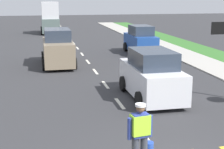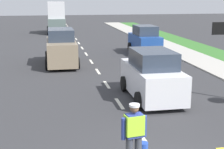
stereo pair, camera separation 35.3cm
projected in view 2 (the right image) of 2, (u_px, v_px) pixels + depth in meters
ground_plane at (82, 47)px, 28.21m from camera, size 96.00×96.00×0.00m
lane_center_line at (77, 41)px, 32.23m from camera, size 0.14×46.40×0.01m
road_worker at (135, 132)px, 8.36m from camera, size 0.74×0.45×1.67m
delivery_truck at (56, 19)px, 38.38m from camera, size 2.16×4.60×3.54m
car_outgoing_ahead at (152, 76)px, 14.09m from camera, size 2.00×4.13×2.06m
car_parked_far at (145, 41)px, 25.12m from camera, size 1.88×3.85×2.08m
car_oncoming_lead at (61, 48)px, 20.92m from camera, size 1.99×4.40×2.24m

